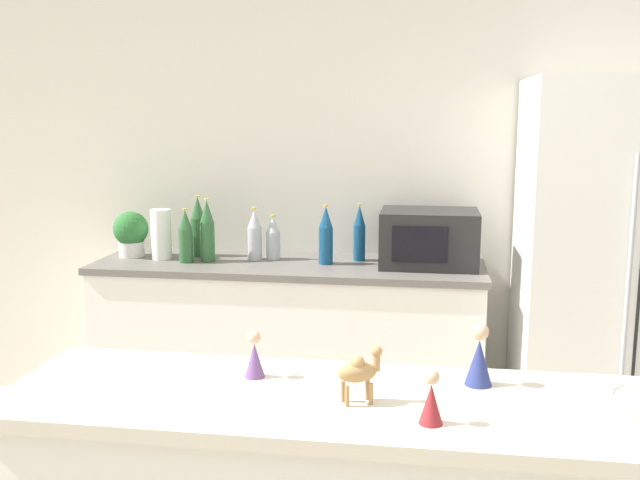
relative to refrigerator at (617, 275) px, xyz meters
name	(u,v)px	position (x,y,z in m)	size (l,w,h in m)	color
wall_back	(396,185)	(-1.06, 0.42, 0.37)	(8.00, 0.06, 2.55)	silver
back_counter	(289,346)	(-1.59, 0.09, -0.46)	(1.99, 0.63, 0.90)	white
refrigerator	(617,275)	(0.00, 0.00, 0.00)	(0.88, 0.77, 1.82)	silver
potted_plant	(131,232)	(-2.45, 0.11, 0.12)	(0.18, 0.18, 0.24)	silver
paper_towel_roll	(161,234)	(-2.26, 0.07, 0.12)	(0.11, 0.11, 0.26)	white
microwave	(429,238)	(-0.88, 0.11, 0.13)	(0.48, 0.37, 0.28)	black
back_bottle_0	(326,236)	(-1.39, 0.07, 0.14)	(0.07, 0.07, 0.30)	navy
back_bottle_1	(207,231)	(-2.01, 0.05, 0.15)	(0.07, 0.07, 0.33)	#2D6033
back_bottle_2	(255,235)	(-1.77, 0.12, 0.12)	(0.07, 0.07, 0.27)	#B2B7BC
back_bottle_3	(198,227)	(-2.10, 0.18, 0.15)	(0.08, 0.08, 0.33)	#2D6033
back_bottle_4	(359,233)	(-1.23, 0.18, 0.14)	(0.06, 0.06, 0.30)	navy
back_bottle_5	(273,238)	(-1.68, 0.15, 0.10)	(0.07, 0.07, 0.23)	#B2B7BC
back_bottle_6	(186,237)	(-2.11, 0.01, 0.13)	(0.07, 0.07, 0.28)	#2D6033
camel_figurine	(359,371)	(-1.03, -1.86, 0.15)	(0.11, 0.08, 0.14)	#A87F4C
wise_man_figurine_blue	(431,401)	(-0.87, -1.95, 0.13)	(0.05, 0.05, 0.12)	maroon
wise_man_figurine_crimson	(479,358)	(-0.75, -1.70, 0.14)	(0.07, 0.07, 0.16)	navy
wise_man_figurine_purple	(254,357)	(-1.32, -1.74, 0.13)	(0.05, 0.05, 0.12)	#6B4784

